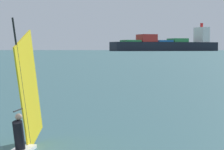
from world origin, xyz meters
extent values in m
cylinder|color=black|center=(0.86, 2.64, 2.20)|extent=(0.46, 1.58, 4.19)
cube|color=yellow|center=(0.68, 3.36, 1.90)|extent=(0.77, 2.86, 4.16)
cylinder|color=black|center=(0.84, 2.72, 1.41)|extent=(0.46, 1.67, 0.04)
cylinder|color=black|center=(0.95, 2.32, 0.60)|extent=(0.45, 0.64, 1.00)
sphere|color=tan|center=(0.95, 2.32, 1.19)|extent=(0.22, 0.22, 0.22)
cube|color=black|center=(-165.22, 611.22, 6.13)|extent=(132.35, 124.14, 12.26)
cube|color=silver|center=(-122.19, 650.42, 22.92)|extent=(25.95, 26.95, 21.32)
cylinder|color=red|center=(-122.19, 650.42, 36.58)|extent=(4.00, 4.00, 6.00)
cube|color=#2D8C47|center=(-150.50, 624.63, 14.86)|extent=(33.00, 33.27, 5.20)
cube|color=#1E66AD|center=(-168.06, 608.64, 13.56)|extent=(33.00, 33.27, 2.60)
cube|color=red|center=(-185.61, 592.64, 17.46)|extent=(33.00, 33.27, 10.40)
cube|color=#2D8C47|center=(-203.16, 576.65, 13.56)|extent=(33.00, 33.27, 2.60)
camera|label=1|loc=(9.17, -10.00, 3.35)|focal=74.16mm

